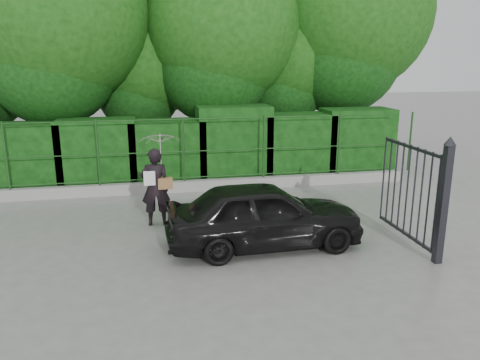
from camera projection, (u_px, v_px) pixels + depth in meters
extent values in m
plane|color=gray|center=(182.00, 256.00, 8.94)|extent=(80.00, 80.00, 0.00)
cube|color=#9E9E99|center=(170.00, 187.00, 13.18)|extent=(14.00, 0.25, 0.30)
cylinder|color=#1B4418|center=(6.00, 156.00, 12.13)|extent=(0.06, 0.06, 1.80)
cylinder|color=#1B4418|center=(98.00, 153.00, 12.56)|extent=(0.06, 0.06, 1.80)
cylinder|color=#1B4418|center=(183.00, 150.00, 12.99)|extent=(0.06, 0.06, 1.80)
cylinder|color=#1B4418|center=(264.00, 147.00, 13.41)|extent=(0.06, 0.06, 1.80)
cylinder|color=#1B4418|center=(339.00, 144.00, 13.84)|extent=(0.06, 0.06, 1.80)
cylinder|color=#1B4418|center=(410.00, 142.00, 14.27)|extent=(0.06, 0.06, 1.80)
cylinder|color=#1B4418|center=(170.00, 178.00, 13.12)|extent=(13.60, 0.03, 0.03)
cylinder|color=#1B4418|center=(169.00, 152.00, 12.93)|extent=(13.60, 0.03, 0.03)
cylinder|color=#1B4418|center=(168.00, 120.00, 12.70)|extent=(13.60, 0.03, 0.03)
cube|color=black|center=(25.00, 157.00, 13.18)|extent=(2.20, 1.20, 1.92)
cube|color=black|center=(98.00, 153.00, 13.55)|extent=(2.20, 1.20, 1.98)
cube|color=black|center=(168.00, 152.00, 13.93)|extent=(2.20, 1.20, 1.91)
cube|color=black|center=(234.00, 144.00, 14.25)|extent=(2.20, 1.20, 2.29)
cube|color=black|center=(296.00, 146.00, 14.65)|extent=(2.20, 1.20, 2.01)
cube|color=black|center=(356.00, 142.00, 15.01)|extent=(2.20, 1.20, 2.12)
cylinder|color=black|center=(67.00, 105.00, 14.66)|extent=(0.36, 0.36, 4.50)
sphere|color=#14470F|center=(59.00, 14.00, 13.98)|extent=(5.40, 5.40, 5.40)
cylinder|color=black|center=(149.00, 118.00, 16.51)|extent=(0.36, 0.36, 3.25)
sphere|color=#14470F|center=(146.00, 61.00, 16.02)|extent=(3.90, 3.90, 3.90)
cylinder|color=black|center=(223.00, 105.00, 15.90)|extent=(0.36, 0.36, 4.25)
sphere|color=#14470F|center=(222.00, 26.00, 15.26)|extent=(5.10, 5.10, 5.10)
cylinder|color=black|center=(287.00, 112.00, 17.12)|extent=(0.36, 0.36, 3.50)
sphere|color=#14470F|center=(289.00, 53.00, 16.59)|extent=(4.20, 4.20, 4.20)
cylinder|color=black|center=(344.00, 95.00, 16.96)|extent=(0.36, 0.36, 4.75)
sphere|color=#14470F|center=(349.00, 12.00, 16.24)|extent=(5.70, 5.70, 5.70)
cube|color=#25252B|center=(443.00, 206.00, 8.38)|extent=(0.14, 0.14, 2.20)
cone|color=#25252B|center=(450.00, 141.00, 8.08)|extent=(0.22, 0.22, 0.16)
cube|color=#25252B|center=(404.00, 233.00, 9.71)|extent=(0.05, 2.00, 0.06)
cube|color=#25252B|center=(412.00, 148.00, 9.26)|extent=(0.05, 2.00, 0.06)
cylinder|color=#25252B|center=(436.00, 205.00, 8.58)|extent=(0.04, 0.04, 1.90)
cylinder|color=#25252B|center=(428.00, 201.00, 8.82)|extent=(0.04, 0.04, 1.90)
cylinder|color=#25252B|center=(421.00, 197.00, 9.06)|extent=(0.04, 0.04, 1.90)
cylinder|color=#25252B|center=(414.00, 194.00, 9.29)|extent=(0.04, 0.04, 1.90)
cylinder|color=#25252B|center=(407.00, 190.00, 9.53)|extent=(0.04, 0.04, 1.90)
cylinder|color=#25252B|center=(401.00, 187.00, 9.77)|extent=(0.04, 0.04, 1.90)
cylinder|color=#25252B|center=(395.00, 184.00, 10.01)|extent=(0.04, 0.04, 1.90)
cylinder|color=#25252B|center=(389.00, 181.00, 10.24)|extent=(0.04, 0.04, 1.90)
cylinder|color=#25252B|center=(383.00, 179.00, 10.48)|extent=(0.04, 0.04, 1.90)
imported|color=black|center=(155.00, 187.00, 10.40)|extent=(0.66, 0.45, 1.76)
imported|color=silver|center=(161.00, 152.00, 10.28)|extent=(0.91, 0.93, 0.83)
cube|color=olive|center=(165.00, 183.00, 10.34)|extent=(0.32, 0.15, 0.24)
cube|color=white|center=(149.00, 178.00, 10.20)|extent=(0.25, 0.02, 0.32)
imported|color=black|center=(264.00, 215.00, 9.26)|extent=(3.94, 1.69, 1.32)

